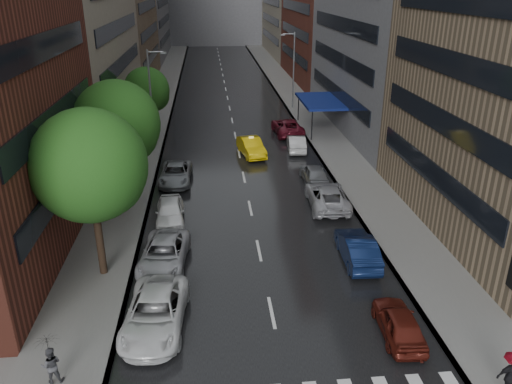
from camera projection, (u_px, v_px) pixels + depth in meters
ground at (284, 373)px, 20.21m from camera, size 220.00×220.00×0.00m
road at (228, 101)px, 66.05m from camera, size 14.00×140.00×0.01m
sidewalk_left at (159, 102)px, 65.22m from camera, size 4.00×140.00×0.15m
sidewalk_right at (295, 99)px, 66.82m from camera, size 4.00×140.00×0.15m
tree_near at (89, 166)px, 24.54m from camera, size 5.73×5.73×9.14m
tree_mid at (117, 124)px, 32.25m from camera, size 5.63×5.63×8.97m
tree_far at (147, 90)px, 48.70m from camera, size 4.45×4.45×7.08m
taxi at (251, 147)px, 45.20m from camera, size 2.54×5.10×1.60m
parked_cars_left at (167, 235)px, 29.59m from camera, size 3.03×23.56×1.58m
parked_cars_right at (314, 174)px, 38.98m from camera, size 3.01×37.17×1.61m
ped_black_umbrella at (49, 356)px, 19.10m from camera, size 0.96×0.98×2.09m
street_lamp_left at (152, 98)px, 45.12m from camera, size 1.74×0.22×9.00m
street_lamp_right at (293, 69)px, 60.25m from camera, size 1.74×0.22×9.00m
awning at (320, 101)px, 51.87m from camera, size 4.00×8.00×3.12m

